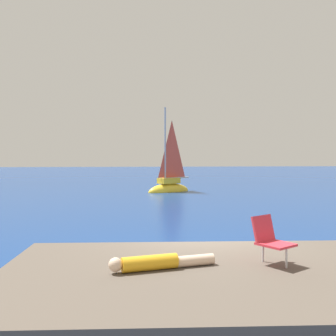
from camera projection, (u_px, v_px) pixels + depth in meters
ground_plane at (198, 273)px, 8.88m from camera, size 160.00×160.00×0.00m
shore_ledge at (228, 299)px, 6.10m from camera, size 7.49×4.33×0.92m
boulder_inland at (209, 280)px, 8.39m from camera, size 1.58×1.77×1.00m
sailboat_near at (169, 187)px, 28.61m from camera, size 3.72×2.98×6.89m
person_sunbather at (158, 262)px, 6.11m from camera, size 1.74×0.58×0.25m
beach_chair at (270, 238)px, 6.43m from camera, size 0.73×0.76×0.80m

